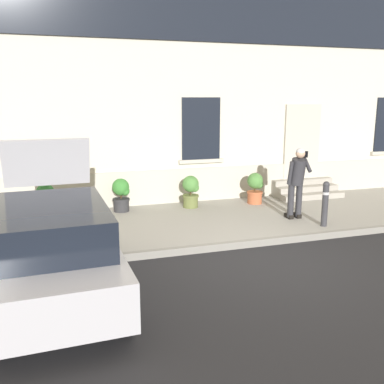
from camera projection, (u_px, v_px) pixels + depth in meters
ground_plane at (271, 263)px, 8.05m from camera, size 80.00×80.00×0.00m
sidewalk at (218, 220)px, 10.65m from camera, size 24.00×3.60×0.15m
curb_edge at (250, 243)px, 8.91m from camera, size 24.00×0.12×0.15m
building_facade at (189, 73)px, 12.19m from camera, size 24.00×1.52×7.50m
entrance_stoop at (305, 190)px, 12.90m from camera, size 1.95×0.96×0.48m
hatchback_car_silver at (54, 248)px, 6.49m from camera, size 1.91×4.13×2.34m
bollard_near_person at (325, 202)px, 9.76m from camera, size 0.15×0.15×1.04m
person_on_phone at (297, 179)px, 10.25m from camera, size 0.51×0.51×1.74m
planter_cream at (46, 200)px, 10.42m from camera, size 0.44×0.44×0.86m
planter_charcoal at (121, 194)px, 11.08m from camera, size 0.44×0.44×0.86m
planter_olive at (191, 191)px, 11.49m from camera, size 0.44×0.44×0.86m
planter_terracotta at (255, 187)px, 11.92m from camera, size 0.44×0.44×0.86m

